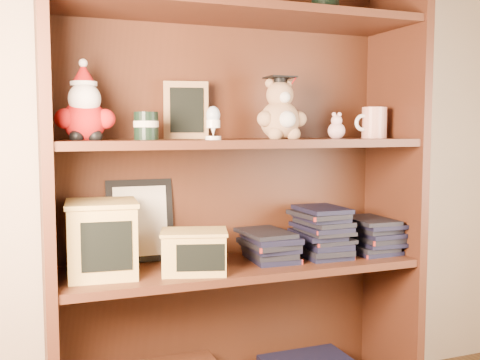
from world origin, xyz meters
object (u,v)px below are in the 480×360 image
(grad_teddy_bear, at_px, (280,115))
(treats_box, at_px, (102,238))
(teacher_mug, at_px, (374,123))
(bookcase, at_px, (234,191))

(grad_teddy_bear, distance_m, treats_box, 0.68)
(grad_teddy_bear, xyz_separation_m, treats_box, (-0.57, 0.01, -0.37))
(teacher_mug, xyz_separation_m, treats_box, (-0.93, -0.00, -0.34))
(teacher_mug, distance_m, treats_box, 0.99)
(grad_teddy_bear, bearing_deg, teacher_mug, 1.00)
(bookcase, height_order, teacher_mug, bookcase)
(bookcase, relative_size, teacher_mug, 13.19)
(bookcase, xyz_separation_m, treats_box, (-0.43, -0.05, -0.12))
(grad_teddy_bear, relative_size, treats_box, 0.94)
(bookcase, bearing_deg, treats_box, -173.19)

